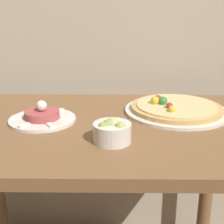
% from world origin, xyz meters
% --- Properties ---
extents(dining_table, '(1.08, 0.69, 0.79)m').
position_xyz_m(dining_table, '(0.00, 0.35, 0.66)').
color(dining_table, brown).
rests_on(dining_table, ground_plane).
extents(pizza_plate, '(0.37, 0.37, 0.06)m').
position_xyz_m(pizza_plate, '(0.28, 0.46, 0.80)').
color(pizza_plate, silver).
rests_on(pizza_plate, dining_table).
extents(tartare_plate, '(0.22, 0.22, 0.07)m').
position_xyz_m(tartare_plate, '(-0.18, 0.36, 0.80)').
color(tartare_plate, silver).
rests_on(tartare_plate, dining_table).
extents(small_bowl, '(0.11, 0.11, 0.07)m').
position_xyz_m(small_bowl, '(0.05, 0.20, 0.82)').
color(small_bowl, silver).
rests_on(small_bowl, dining_table).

